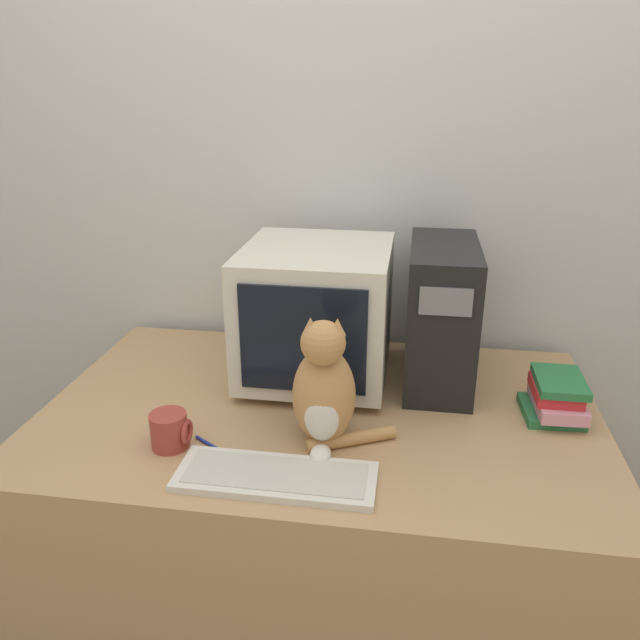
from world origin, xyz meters
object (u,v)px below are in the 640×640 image
Objects in this scene: cat at (325,391)px; book_stack at (556,398)px; computer_tower at (441,314)px; mug at (170,430)px; keyboard at (276,477)px; crt_monitor at (316,312)px; pen at (215,447)px.

cat reaches higher than book_stack.
computer_tower is 4.32× the size of mug.
crt_monitor is at bearing 89.30° from keyboard.
mug reaches higher than keyboard.
crt_monitor is 0.56m from mug.
cat is at bearing 15.40° from pen.
cat is 3.51× the size of mug.
keyboard is 1.33× the size of cat.
crt_monitor is 3.70× the size of pen.
book_stack is 2.05× the size of mug.
cat is at bearing 11.81° from mug.
keyboard is 0.80m from book_stack.
pen is at bearing 2.82° from mug.
crt_monitor is at bearing 67.19° from pen.
book_stack reaches higher than keyboard.
computer_tower is 0.92× the size of keyboard.
cat is at bearing -125.04° from computer_tower.
pen is at bearing -160.69° from book_stack.
mug is (-0.11, -0.01, 0.04)m from pen.
pen is 1.27× the size of mug.
computer_tower is 0.76m from pen.
computer_tower reaches higher than pen.
crt_monitor reaches higher than book_stack.
keyboard is 2.29× the size of book_stack.
keyboard is at bearing -122.54° from computer_tower.
cat is at bearing -77.82° from crt_monitor.
cat is 0.40m from mug.
keyboard is at bearing -119.82° from cat.
mug is at bearing -143.70° from computer_tower.
book_stack is 1.60× the size of pen.
cat is 0.31m from pen.
pen is 0.12m from mug.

